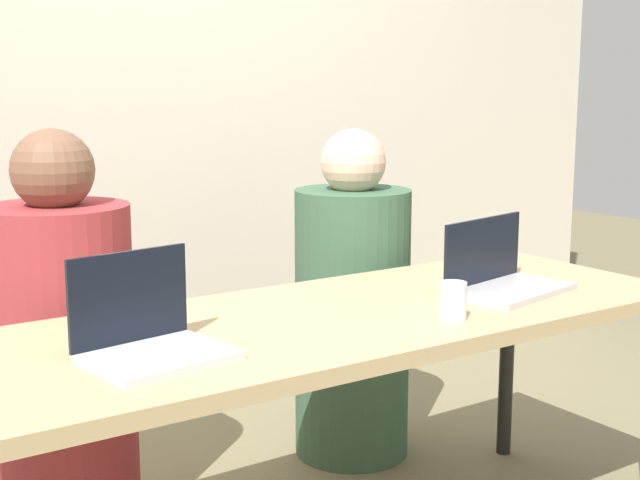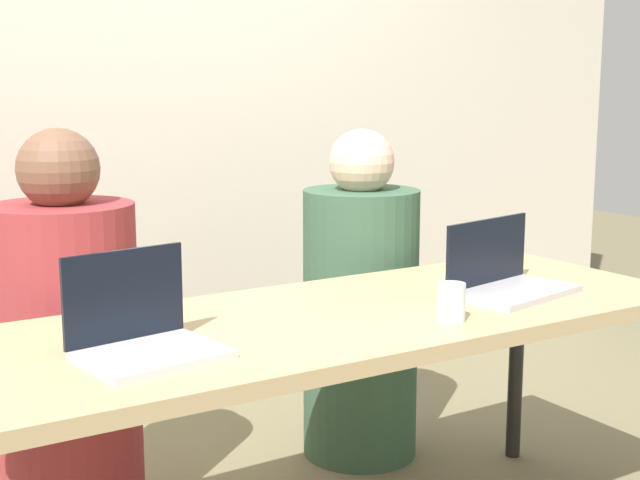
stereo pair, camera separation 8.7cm
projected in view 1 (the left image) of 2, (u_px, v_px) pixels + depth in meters
back_wall at (113, 102)px, 3.39m from camera, size 5.19×0.10×2.45m
desk at (336, 335)px, 2.28m from camera, size 2.00×0.71×0.72m
person_on_left at (63, 359)px, 2.53m from camera, size 0.51×0.51×1.18m
person_on_right at (352, 313)px, 3.10m from camera, size 0.46×0.46×1.15m
laptop_front_right at (502, 276)px, 2.50m from camera, size 0.39×0.28×0.20m
laptop_front_left at (148, 335)px, 1.90m from camera, size 0.32×0.28×0.22m
water_glass_right at (453, 304)px, 2.20m from camera, size 0.07×0.07×0.10m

